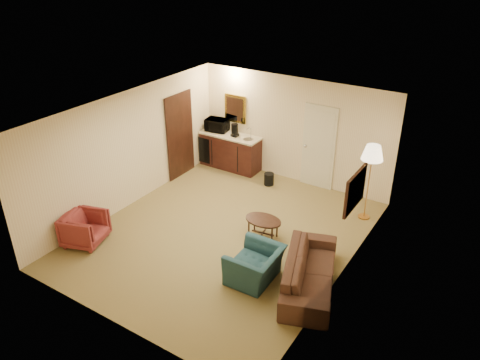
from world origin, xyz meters
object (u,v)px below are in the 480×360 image
object	(u,v)px
rose_chair_far	(83,227)
coffee_maker	(235,130)
rose_chair_near	(87,226)
floor_lamp	(369,183)
teal_armchair	(255,260)
waste_bin	(269,179)
sofa	(310,267)
coffee_table	(263,229)
microwave	(217,124)
wetbar_cabinet	(230,151)

from	to	relation	value
rose_chair_far	coffee_maker	xyz separation A→B (m)	(0.65, 4.46, 0.72)
rose_chair_near	floor_lamp	distance (m)	5.81
rose_chair_near	teal_armchair	bearing A→B (deg)	-94.32
waste_bin	coffee_maker	bearing A→B (deg)	165.42
sofa	rose_chair_far	world-z (taller)	sofa
sofa	floor_lamp	world-z (taller)	floor_lamp
coffee_table	microwave	distance (m)	3.87
floor_lamp	wetbar_cabinet	bearing A→B (deg)	171.76
coffee_table	floor_lamp	xyz separation A→B (m)	(1.47, 1.86, 0.63)
wetbar_cabinet	coffee_table	size ratio (longest dim) A/B	2.16
rose_chair_near	waste_bin	distance (m)	4.45
rose_chair_near	coffee_table	bearing A→B (deg)	-72.66
rose_chair_near	coffee_table	size ratio (longest dim) A/B	0.91
wetbar_cabinet	coffee_table	bearing A→B (deg)	-45.41
teal_armchair	rose_chair_near	bearing A→B (deg)	-79.27
coffee_table	wetbar_cabinet	bearing A→B (deg)	134.59
teal_armchair	floor_lamp	xyz separation A→B (m)	(0.94, 3.06, 0.44)
rose_chair_far	coffee_table	xyz separation A→B (m)	(2.88, 2.05, -0.15)
rose_chair_far	waste_bin	world-z (taller)	rose_chair_far
rose_chair_far	waste_bin	xyz separation A→B (m)	(1.85, 4.14, -0.21)
wetbar_cabinet	teal_armchair	size ratio (longest dim) A/B	1.74
floor_lamp	coffee_maker	bearing A→B (deg)	171.64
floor_lamp	rose_chair_near	bearing A→B (deg)	-138.75
teal_armchair	floor_lamp	world-z (taller)	floor_lamp
rose_chair_near	microwave	size ratio (longest dim) A/B	1.18
coffee_table	coffee_maker	xyz separation A→B (m)	(-2.23, 2.40, 0.87)
coffee_table	microwave	world-z (taller)	microwave
microwave	coffee_maker	bearing A→B (deg)	-15.79
teal_armchair	rose_chair_far	world-z (taller)	teal_armchair
sofa	waste_bin	world-z (taller)	sofa
wetbar_cabinet	microwave	world-z (taller)	microwave
floor_lamp	teal_armchair	bearing A→B (deg)	-107.11
coffee_maker	rose_chair_near	bearing A→B (deg)	-112.95
wetbar_cabinet	floor_lamp	bearing A→B (deg)	-8.24
waste_bin	coffee_table	bearing A→B (deg)	-63.70
coffee_table	coffee_maker	distance (m)	3.39
rose_chair_near	coffee_maker	bearing A→B (deg)	-25.26
teal_armchair	floor_lamp	distance (m)	3.23
floor_lamp	rose_chair_far	bearing A→B (deg)	-138.03
teal_armchair	coffee_table	bearing A→B (deg)	-158.18
wetbar_cabinet	coffee_maker	bearing A→B (deg)	-5.28
rose_chair_far	waste_bin	bearing A→B (deg)	-43.19
wetbar_cabinet	rose_chair_near	world-z (taller)	wetbar_cabinet
teal_armchair	rose_chair_near	distance (m)	3.49
wetbar_cabinet	coffee_maker	world-z (taller)	coffee_maker
wetbar_cabinet	teal_armchair	xyz separation A→B (m)	(2.91, -3.62, -0.05)
sofa	teal_armchair	size ratio (longest dim) A/B	2.21
floor_lamp	waste_bin	xyz separation A→B (m)	(-2.50, 0.23, -0.70)
floor_lamp	microwave	world-z (taller)	floor_lamp
sofa	teal_armchair	xyz separation A→B (m)	(-0.89, -0.35, 0.01)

